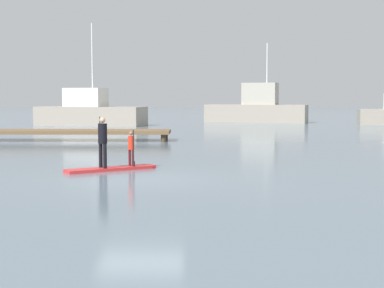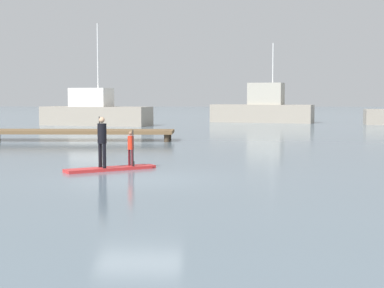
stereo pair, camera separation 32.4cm
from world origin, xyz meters
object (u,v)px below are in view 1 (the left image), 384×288
paddler_adult (103,139)px  fishing_boat_white_large (90,112)px  fishing_boat_green_midground (257,109)px  paddleboard_near (111,169)px  paddler_child_solo (131,147)px

paddler_adult → fishing_boat_white_large: (-6.05, 30.07, 0.06)m
fishing_boat_green_midground → paddleboard_near: bearing=-102.7°
fishing_boat_white_large → fishing_boat_green_midground: 15.51m
fishing_boat_green_midground → paddler_child_solo: bearing=-101.9°
fishing_boat_green_midground → paddler_adult: bearing=-103.0°
paddler_child_solo → fishing_boat_green_midground: bearing=78.1°
paddleboard_near → fishing_boat_white_large: size_ratio=0.30×
paddler_adult → fishing_boat_green_midground: bearing=77.0°
fishing_boat_white_large → fishing_boat_green_midground: size_ratio=0.99×
paddleboard_near → paddler_child_solo: size_ratio=2.35×
fishing_boat_white_large → fishing_boat_green_midground: fishing_boat_white_large is taller
paddleboard_near → fishing_boat_white_large: (-6.30, 29.91, 1.06)m
paddler_child_solo → paddler_adult: bearing=-148.0°
paddleboard_near → paddler_child_solo: (0.62, 0.39, 0.70)m
paddleboard_near → paddler_child_solo: 1.01m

